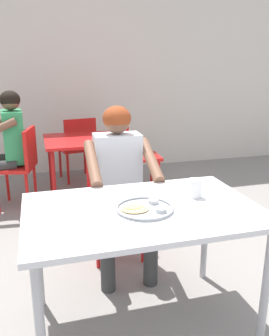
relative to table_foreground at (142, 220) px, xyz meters
The scene contains 12 objects.
ground_plane 0.70m from the table_foreground, 48.59° to the right, with size 12.00×12.00×0.05m, color gray.
back_wall 3.52m from the table_foreground, 89.18° to the left, with size 12.00×0.12×3.40m, color silver.
table_foreground is the anchor object (origin of this frame).
thali_tray 0.09m from the table_foreground, 88.36° to the right, with size 0.31×0.31×0.03m.
drinking_cup 0.37m from the table_foreground, 11.72° to the left, with size 0.08×0.08×0.11m.
chair_foreground 0.92m from the table_foreground, 87.16° to the left, with size 0.45×0.42×0.82m.
diner_foreground 0.69m from the table_foreground, 86.83° to the left, with size 0.50×0.56×1.21m.
table_background_red 2.15m from the table_foreground, 91.47° to the left, with size 0.79×0.81×0.70m.
chair_red_left 2.21m from the table_foreground, 108.42° to the left, with size 0.48×0.51×0.86m.
chair_red_right 2.23m from the table_foreground, 75.56° to the left, with size 0.45×0.40×0.89m.
chair_red_far 2.81m from the table_foreground, 90.32° to the left, with size 0.51×0.51×0.84m.
patron_background 2.30m from the table_foreground, 111.50° to the left, with size 0.57×0.52×1.24m.
Camera 1 is at (-0.57, -1.62, 1.49)m, focal length 37.60 mm.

